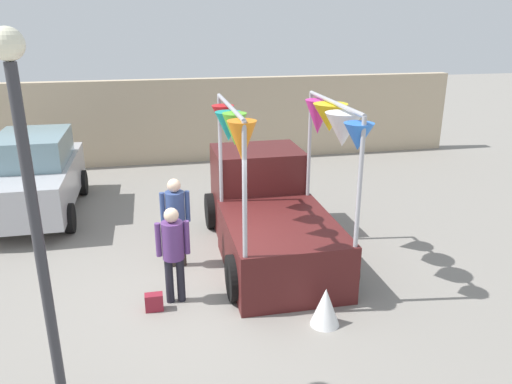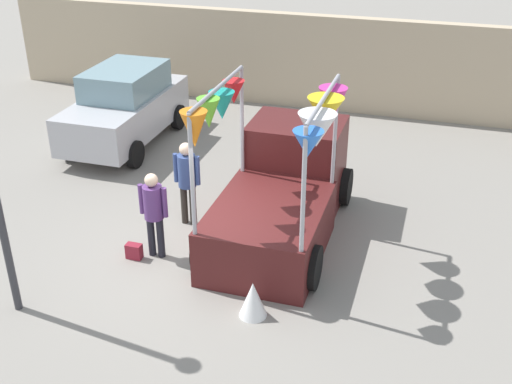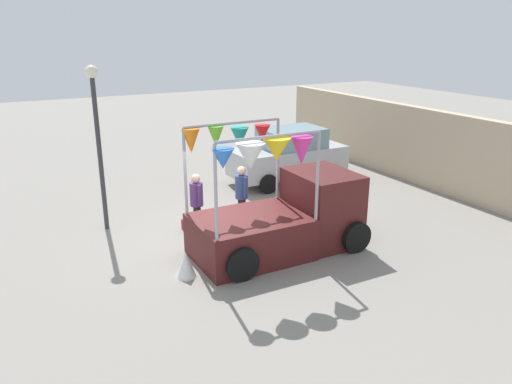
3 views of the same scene
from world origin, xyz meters
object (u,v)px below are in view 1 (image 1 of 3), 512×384
vendor_truck (269,206)px  parked_car (35,175)px  folded_kite_bundle_white (325,307)px  handbag (154,302)px  street_lamp (29,184)px  person_customer (173,247)px  person_vendor (175,214)px

vendor_truck → parked_car: (-4.81, 2.98, 0.03)m
parked_car → folded_kite_bundle_white: parked_car is taller
handbag → street_lamp: bearing=-120.8°
parked_car → street_lamp: bearing=-77.6°
handbag → street_lamp: (-1.10, -1.84, 2.62)m
vendor_truck → person_customer: 2.48m
person_customer → street_lamp: bearing=-125.4°
handbag → folded_kite_bundle_white: size_ratio=0.47×
person_customer → street_lamp: street_lamp is taller
person_customer → person_vendor: bearing=84.9°
person_vendor → street_lamp: bearing=-115.4°
person_vendor → folded_kite_bundle_white: size_ratio=2.81×
person_customer → folded_kite_bundle_white: 2.51m
person_vendor → street_lamp: (-1.56, -3.28, 1.74)m
person_customer → folded_kite_bundle_white: (2.14, -1.12, -0.67)m
parked_car → person_customer: size_ratio=2.47×
parked_car → handbag: (2.55, -4.75, -0.80)m
parked_car → handbag: parked_car is taller
vendor_truck → folded_kite_bundle_white: size_ratio=6.75×
vendor_truck → person_vendor: size_ratio=2.40×
parked_car → street_lamp: size_ratio=0.93×
parked_car → street_lamp: 6.99m
vendor_truck → person_customer: vendor_truck is taller
person_vendor → folded_kite_bundle_white: person_vendor is taller
vendor_truck → folded_kite_bundle_white: vendor_truck is taller
person_customer → handbag: (-0.35, -0.20, -0.83)m
vendor_truck → parked_car: 5.66m
vendor_truck → handbag: bearing=-142.0°
parked_car → folded_kite_bundle_white: (5.04, -5.67, -0.64)m
vendor_truck → person_vendor: vendor_truck is taller
person_customer → street_lamp: 3.08m
person_vendor → parked_car: bearing=132.2°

